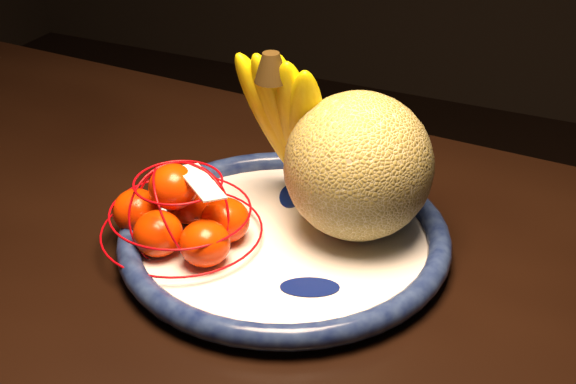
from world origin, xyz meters
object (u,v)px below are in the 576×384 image
at_px(cantaloupe, 358,166).
at_px(banana_bunch, 292,119).
at_px(mandarin_bag, 181,216).
at_px(fruit_bowl, 284,238).
at_px(dining_table, 73,291).

xyz_separation_m(cantaloupe, banana_bunch, (-0.09, 0.03, 0.03)).
bearing_deg(banana_bunch, mandarin_bag, -109.09).
height_order(fruit_bowl, mandarin_bag, mandarin_bag).
xyz_separation_m(dining_table, mandarin_bag, (0.14, 0.03, 0.13)).
height_order(cantaloupe, banana_bunch, banana_bunch).
bearing_deg(mandarin_bag, fruit_bowl, 25.44).
bearing_deg(cantaloupe, dining_table, -156.75).
bearing_deg(dining_table, banana_bunch, 40.41).
relative_size(dining_table, mandarin_bag, 6.59).
bearing_deg(dining_table, fruit_bowl, 22.16).
relative_size(banana_bunch, mandarin_bag, 0.92).
relative_size(cantaloupe, mandarin_bag, 0.70).
bearing_deg(dining_table, cantaloupe, 26.60).
relative_size(dining_table, cantaloupe, 9.40).
relative_size(dining_table, fruit_bowl, 4.16).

